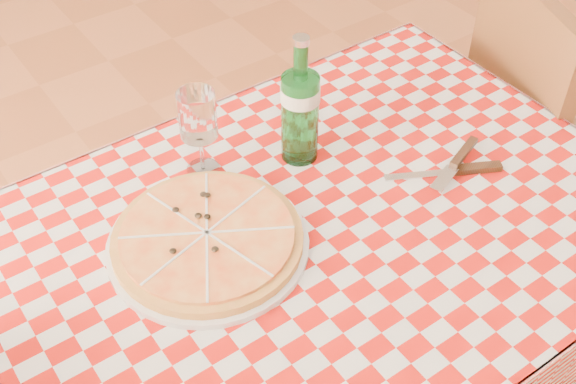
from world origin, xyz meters
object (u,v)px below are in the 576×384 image
chair_near (539,127)px  water_bottle (300,100)px  dining_table (314,263)px  pizza_plate (207,238)px  wine_glass (199,133)px

chair_near → water_bottle: (-0.73, 0.08, 0.35)m
dining_table → pizza_plate: pizza_plate is taller
dining_table → pizza_plate: 0.24m
pizza_plate → water_bottle: water_bottle is taller
dining_table → water_bottle: water_bottle is taller
dining_table → wine_glass: size_ratio=6.28×
chair_near → water_bottle: water_bottle is taller
pizza_plate → water_bottle: bearing=21.3°
chair_near → wine_glass: chair_near is taller
dining_table → chair_near: size_ratio=1.26×
wine_glass → chair_near: bearing=-9.6°
pizza_plate → wine_glass: size_ratio=1.94×
dining_table → water_bottle: (0.10, 0.19, 0.24)m
dining_table → water_bottle: size_ratio=4.23×
chair_near → dining_table: bearing=-151.4°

